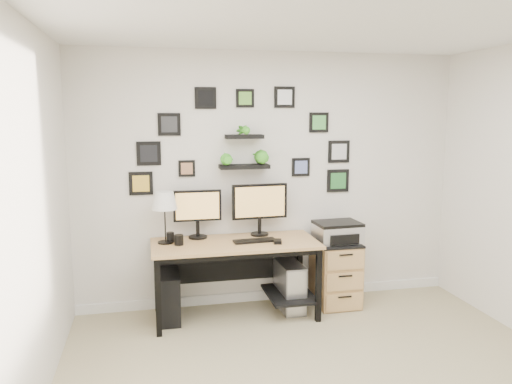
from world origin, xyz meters
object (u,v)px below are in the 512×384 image
object	(u,v)px
table_lamp	(164,202)
printer	(338,232)
desk	(238,253)
pc_tower_grey	(290,286)
pc_tower_black	(169,296)
mug	(179,240)
monitor_left	(197,210)
file_cabinet	(336,273)
monitor_right	(260,205)

from	to	relation	value
table_lamp	printer	xyz separation A→B (m)	(1.74, -0.02, -0.38)
desk	table_lamp	distance (m)	0.87
pc_tower_grey	printer	size ratio (longest dim) A/B	1.06
pc_tower_black	printer	size ratio (longest dim) A/B	1.00
mug	monitor_left	bearing A→B (deg)	48.08
table_lamp	pc_tower_grey	bearing A→B (deg)	-2.14
file_cabinet	pc_tower_black	bearing A→B (deg)	-178.64
monitor_left	pc_tower_black	bearing A→B (deg)	-150.27
table_lamp	mug	bearing A→B (deg)	-40.68
monitor_left	printer	world-z (taller)	monitor_left
monitor_left	mug	world-z (taller)	monitor_left
desk	mug	xyz separation A→B (m)	(-0.57, -0.03, 0.17)
desk	pc_tower_black	world-z (taller)	desk
file_cabinet	printer	distance (m)	0.44
mug	file_cabinet	world-z (taller)	mug
printer	pc_tower_black	bearing A→B (deg)	-178.78
mug	printer	xyz separation A→B (m)	(1.62, 0.09, -0.03)
mug	printer	size ratio (longest dim) A/B	0.21
monitor_right	mug	bearing A→B (deg)	-165.92
desk	file_cabinet	world-z (taller)	desk
mug	file_cabinet	distance (m)	1.68
monitor_right	table_lamp	world-z (taller)	monitor_right
table_lamp	printer	bearing A→B (deg)	-0.52
monitor_left	pc_tower_grey	size ratio (longest dim) A/B	0.98
desk	file_cabinet	bearing A→B (deg)	3.20
mug	file_cabinet	bearing A→B (deg)	3.20
pc_tower_black	printer	world-z (taller)	printer
desk	monitor_left	xyz separation A→B (m)	(-0.37, 0.19, 0.41)
pc_tower_black	file_cabinet	distance (m)	1.73
monitor_right	printer	xyz separation A→B (m)	(0.79, -0.12, -0.29)
pc_tower_black	table_lamp	bearing A→B (deg)	103.67
pc_tower_grey	desk	bearing A→B (deg)	-177.41
monitor_right	pc_tower_black	size ratio (longest dim) A/B	1.23
table_lamp	pc_tower_grey	size ratio (longest dim) A/B	1.01
pc_tower_grey	mug	bearing A→B (deg)	-177.10
pc_tower_grey	file_cabinet	distance (m)	0.52
monitor_right	table_lamp	bearing A→B (deg)	-173.63
monitor_right	printer	bearing A→B (deg)	-8.73
monitor_left	mug	bearing A→B (deg)	-131.92
desk	printer	world-z (taller)	printer
monitor_right	pc_tower_grey	bearing A→B (deg)	-28.51
desk	monitor_right	size ratio (longest dim) A/B	2.81
pc_tower_black	desk	bearing A→B (deg)	-0.84
mug	pc_tower_black	xyz separation A→B (m)	(-0.11, 0.05, -0.57)
printer	monitor_right	bearing A→B (deg)	171.27
file_cabinet	printer	size ratio (longest dim) A/B	1.44
monitor_left	file_cabinet	distance (m)	1.58
desk	mug	bearing A→B (deg)	-176.80
pc_tower_black	pc_tower_grey	world-z (taller)	pc_tower_grey
mug	pc_tower_black	distance (m)	0.58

